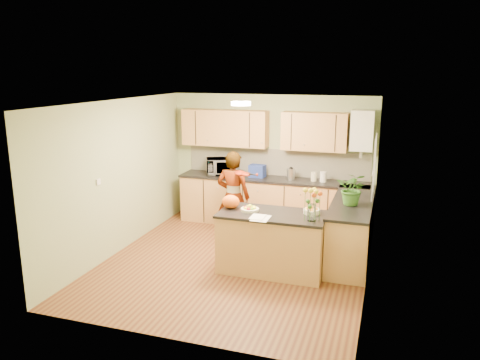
% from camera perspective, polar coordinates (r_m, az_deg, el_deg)
% --- Properties ---
extents(floor, '(4.50, 4.50, 0.00)m').
position_cam_1_polar(floor, '(7.46, -0.61, -10.05)').
color(floor, '#572A19').
rests_on(floor, ground).
extents(ceiling, '(4.00, 4.50, 0.02)m').
position_cam_1_polar(ceiling, '(6.87, -0.66, 9.48)').
color(ceiling, white).
rests_on(ceiling, wall_back).
extents(wall_back, '(4.00, 0.02, 2.50)m').
position_cam_1_polar(wall_back, '(9.17, 3.85, 2.55)').
color(wall_back, '#9DAD7C').
rests_on(wall_back, floor).
extents(wall_front, '(4.00, 0.02, 2.50)m').
position_cam_1_polar(wall_front, '(5.07, -8.81, -6.56)').
color(wall_front, '#9DAD7C').
rests_on(wall_front, floor).
extents(wall_left, '(0.02, 4.50, 2.50)m').
position_cam_1_polar(wall_left, '(7.91, -14.50, 0.41)').
color(wall_left, '#9DAD7C').
rests_on(wall_left, floor).
extents(wall_right, '(0.02, 4.50, 2.50)m').
position_cam_1_polar(wall_right, '(6.72, 15.77, -1.94)').
color(wall_right, '#9DAD7C').
rests_on(wall_right, floor).
extents(back_counter, '(3.64, 0.62, 0.94)m').
position_cam_1_polar(back_counter, '(9.05, 3.92, -2.68)').
color(back_counter, '#B77F49').
rests_on(back_counter, floor).
extents(right_counter, '(0.62, 2.24, 0.94)m').
position_cam_1_polar(right_counter, '(7.77, 13.47, -5.75)').
color(right_counter, '#B77F49').
rests_on(right_counter, floor).
extents(splashback, '(3.60, 0.02, 0.52)m').
position_cam_1_polar(splashback, '(9.15, 4.43, 2.18)').
color(splashback, silver).
rests_on(splashback, back_counter).
extents(upper_cabinets, '(3.20, 0.34, 0.70)m').
position_cam_1_polar(upper_cabinets, '(8.96, 2.55, 6.19)').
color(upper_cabinets, '#B77F49').
rests_on(upper_cabinets, wall_back).
extents(boiler, '(0.40, 0.30, 0.86)m').
position_cam_1_polar(boiler, '(8.66, 14.68, 5.84)').
color(boiler, white).
rests_on(boiler, wall_back).
extents(window_right, '(0.01, 1.30, 1.05)m').
position_cam_1_polar(window_right, '(7.24, 16.07, 1.55)').
color(window_right, white).
rests_on(window_right, wall_right).
extents(light_switch, '(0.02, 0.09, 0.09)m').
position_cam_1_polar(light_switch, '(7.41, -16.88, -0.21)').
color(light_switch, white).
rests_on(light_switch, wall_left).
extents(ceiling_lamp, '(0.30, 0.30, 0.07)m').
position_cam_1_polar(ceiling_lamp, '(7.15, 0.12, 9.32)').
color(ceiling_lamp, '#FFEABF').
rests_on(ceiling_lamp, ceiling).
extents(peninsula_island, '(1.58, 0.81, 0.90)m').
position_cam_1_polar(peninsula_island, '(7.05, 3.94, -7.54)').
color(peninsula_island, '#B77F49').
rests_on(peninsula_island, floor).
extents(fruit_dish, '(0.27, 0.27, 0.10)m').
position_cam_1_polar(fruit_dish, '(6.98, 1.22, -3.48)').
color(fruit_dish, beige).
rests_on(fruit_dish, peninsula_island).
extents(orange_bowl, '(0.24, 0.24, 0.14)m').
position_cam_1_polar(orange_bowl, '(6.92, 8.74, -3.60)').
color(orange_bowl, beige).
rests_on(orange_bowl, peninsula_island).
extents(flower_vase, '(0.28, 0.28, 0.52)m').
position_cam_1_polar(flower_vase, '(6.52, 8.79, -2.04)').
color(flower_vase, silver).
rests_on(flower_vase, peninsula_island).
extents(orange_bag, '(0.32, 0.29, 0.20)m').
position_cam_1_polar(orange_bag, '(7.10, -1.13, -2.66)').
color(orange_bag, '#E65A12').
rests_on(orange_bag, peninsula_island).
extents(papers, '(0.24, 0.33, 0.01)m').
position_cam_1_polar(papers, '(6.65, 2.54, -4.66)').
color(papers, white).
rests_on(papers, peninsula_island).
extents(violinist, '(0.59, 0.39, 1.61)m').
position_cam_1_polar(violinist, '(8.12, -0.82, -2.07)').
color(violinist, '#E6B58C').
rests_on(violinist, floor).
extents(violin, '(0.63, 0.55, 0.16)m').
position_cam_1_polar(violin, '(7.74, 0.04, 0.85)').
color(violin, '#490804').
rests_on(violin, violinist).
extents(microwave, '(0.69, 0.59, 0.32)m').
position_cam_1_polar(microwave, '(9.22, -2.28, 1.67)').
color(microwave, white).
rests_on(microwave, back_counter).
extents(blue_box, '(0.32, 0.25, 0.24)m').
position_cam_1_polar(blue_box, '(9.00, 2.12, 1.11)').
color(blue_box, navy).
rests_on(blue_box, back_counter).
extents(kettle, '(0.15, 0.15, 0.28)m').
position_cam_1_polar(kettle, '(8.83, 6.23, 0.79)').
color(kettle, silver).
rests_on(kettle, back_counter).
extents(jar_cream, '(0.12, 0.12, 0.17)m').
position_cam_1_polar(jar_cream, '(8.78, 8.99, 0.41)').
color(jar_cream, beige).
rests_on(jar_cream, back_counter).
extents(jar_white, '(0.15, 0.15, 0.19)m').
position_cam_1_polar(jar_white, '(8.74, 10.11, 0.38)').
color(jar_white, white).
rests_on(jar_white, back_counter).
extents(potted_plant, '(0.51, 0.46, 0.51)m').
position_cam_1_polar(potted_plant, '(7.31, 13.60, -1.03)').
color(potted_plant, '#346822').
rests_on(potted_plant, right_counter).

